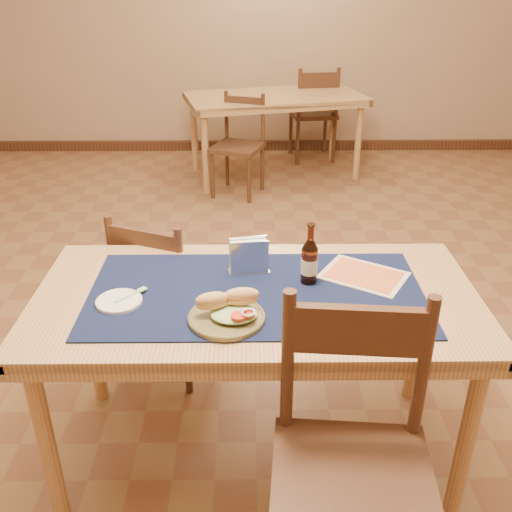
{
  "coord_description": "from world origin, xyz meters",
  "views": [
    {
      "loc": [
        -0.02,
        -2.56,
        1.81
      ],
      "look_at": [
        0.0,
        -0.7,
        0.85
      ],
      "focal_mm": 40.0,
      "sensor_mm": 36.0,
      "label": 1
    }
  ],
  "objects_px": {
    "back_table": "(275,104)",
    "chair_main_far": "(166,291)",
    "chair_main_near": "(353,466)",
    "main_table": "(256,313)",
    "sandwich_plate": "(228,312)",
    "napkin_holder": "(249,257)",
    "beer_bottle": "(309,261)"
  },
  "relations": [
    {
      "from": "sandwich_plate",
      "to": "chair_main_far",
      "type": "bearing_deg",
      "value": 114.7
    },
    {
      "from": "back_table",
      "to": "chair_main_near",
      "type": "bearing_deg",
      "value": -89.06
    },
    {
      "from": "back_table",
      "to": "chair_main_near",
      "type": "distance_m",
      "value": 4.05
    },
    {
      "from": "chair_main_far",
      "to": "main_table",
      "type": "bearing_deg",
      "value": -51.76
    },
    {
      "from": "main_table",
      "to": "chair_main_far",
      "type": "distance_m",
      "value": 0.71
    },
    {
      "from": "main_table",
      "to": "chair_main_near",
      "type": "height_order",
      "value": "chair_main_near"
    },
    {
      "from": "chair_main_far",
      "to": "sandwich_plate",
      "type": "relative_size",
      "value": 3.32
    },
    {
      "from": "chair_main_near",
      "to": "chair_main_far",
      "type": "bearing_deg",
      "value": 121.75
    },
    {
      "from": "main_table",
      "to": "sandwich_plate",
      "type": "relative_size",
      "value": 6.21
    },
    {
      "from": "chair_main_near",
      "to": "napkin_holder",
      "type": "relative_size",
      "value": 6.18
    },
    {
      "from": "chair_main_near",
      "to": "napkin_holder",
      "type": "bearing_deg",
      "value": 112.05
    },
    {
      "from": "beer_bottle",
      "to": "chair_main_far",
      "type": "bearing_deg",
      "value": 143.16
    },
    {
      "from": "chair_main_near",
      "to": "sandwich_plate",
      "type": "bearing_deg",
      "value": 131.78
    },
    {
      "from": "main_table",
      "to": "beer_bottle",
      "type": "bearing_deg",
      "value": 20.36
    },
    {
      "from": "main_table",
      "to": "beer_bottle",
      "type": "height_order",
      "value": "beer_bottle"
    },
    {
      "from": "chair_main_near",
      "to": "beer_bottle",
      "type": "distance_m",
      "value": 0.74
    },
    {
      "from": "sandwich_plate",
      "to": "napkin_holder",
      "type": "bearing_deg",
      "value": 78.4
    },
    {
      "from": "napkin_holder",
      "to": "chair_main_near",
      "type": "bearing_deg",
      "value": -67.95
    },
    {
      "from": "back_table",
      "to": "chair_main_far",
      "type": "distance_m",
      "value": 3.0
    },
    {
      "from": "main_table",
      "to": "beer_bottle",
      "type": "relative_size",
      "value": 6.83
    },
    {
      "from": "sandwich_plate",
      "to": "napkin_holder",
      "type": "height_order",
      "value": "napkin_holder"
    },
    {
      "from": "main_table",
      "to": "sandwich_plate",
      "type": "xyz_separation_m",
      "value": [
        -0.09,
        -0.18,
        0.11
      ]
    },
    {
      "from": "chair_main_near",
      "to": "napkin_holder",
      "type": "xyz_separation_m",
      "value": [
        -0.3,
        0.74,
        0.3
      ]
    },
    {
      "from": "back_table",
      "to": "napkin_holder",
      "type": "xyz_separation_m",
      "value": [
        -0.23,
        -3.31,
        0.15
      ]
    },
    {
      "from": "sandwich_plate",
      "to": "beer_bottle",
      "type": "distance_m",
      "value": 0.38
    },
    {
      "from": "main_table",
      "to": "sandwich_plate",
      "type": "height_order",
      "value": "sandwich_plate"
    },
    {
      "from": "chair_main_far",
      "to": "chair_main_near",
      "type": "relative_size",
      "value": 0.85
    },
    {
      "from": "back_table",
      "to": "napkin_holder",
      "type": "height_order",
      "value": "napkin_holder"
    },
    {
      "from": "sandwich_plate",
      "to": "napkin_holder",
      "type": "distance_m",
      "value": 0.34
    },
    {
      "from": "chair_main_far",
      "to": "sandwich_plate",
      "type": "xyz_separation_m",
      "value": [
        0.33,
        -0.71,
        0.34
      ]
    },
    {
      "from": "chair_main_far",
      "to": "sandwich_plate",
      "type": "height_order",
      "value": "same"
    },
    {
      "from": "chair_main_near",
      "to": "beer_bottle",
      "type": "xyz_separation_m",
      "value": [
        -0.08,
        0.66,
        0.32
      ]
    }
  ]
}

